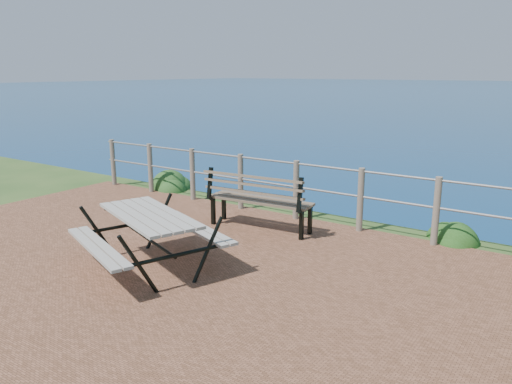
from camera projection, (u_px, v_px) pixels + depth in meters
ground at (151, 289)px, 5.79m from camera, size 10.00×7.00×0.12m
safety_railing at (296, 187)px, 8.34m from camera, size 9.40×0.10×1.00m
picnic_table at (150, 235)px, 6.26m from camera, size 1.83×1.39×0.72m
park_bench at (260, 191)px, 7.79m from camera, size 1.73×0.57×0.96m
shrub_lip_west at (177, 188)px, 10.78m from camera, size 0.85×0.85×0.62m
shrub_lip_east at (443, 239)px, 7.53m from camera, size 0.66×0.66×0.36m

